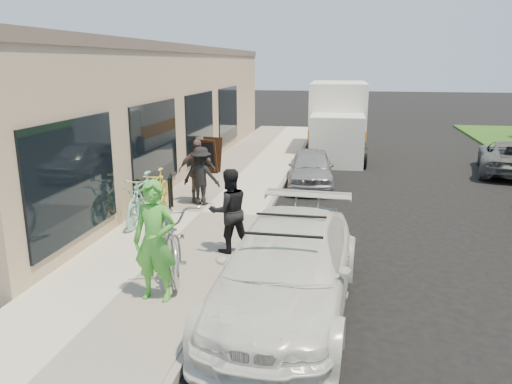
{
  "coord_description": "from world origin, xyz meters",
  "views": [
    {
      "loc": [
        1.47,
        -8.18,
        3.69
      ],
      "look_at": [
        -0.39,
        1.77,
        1.05
      ],
      "focal_mm": 35.0,
      "sensor_mm": 36.0,
      "label": 1
    }
  ],
  "objects_px": {
    "man_standing": "(229,211)",
    "cruiser_bike_c": "(158,191)",
    "tandem_bike": "(171,233)",
    "woman_rider": "(155,241)",
    "bystander_b": "(197,171)",
    "bystander_a": "(201,176)",
    "sandwich_board": "(209,155)",
    "cruiser_bike_a": "(144,198)",
    "far_car_gray": "(509,157)",
    "cruiser_bike_b": "(144,203)",
    "bike_rack": "(170,190)",
    "sedan_white": "(287,269)",
    "sedan_silver": "(311,168)",
    "moving_truck": "(337,123)"
  },
  "relations": [
    {
      "from": "man_standing",
      "to": "cruiser_bike_c",
      "type": "height_order",
      "value": "man_standing"
    },
    {
      "from": "tandem_bike",
      "to": "man_standing",
      "type": "distance_m",
      "value": 1.31
    },
    {
      "from": "woman_rider",
      "to": "bystander_b",
      "type": "xyz_separation_m",
      "value": [
        -1.03,
        5.48,
        -0.12
      ]
    },
    {
      "from": "bystander_a",
      "to": "bystander_b",
      "type": "distance_m",
      "value": 0.34
    },
    {
      "from": "man_standing",
      "to": "bystander_a",
      "type": "relative_size",
      "value": 1.09
    },
    {
      "from": "man_standing",
      "to": "bystander_b",
      "type": "bearing_deg",
      "value": -95.65
    },
    {
      "from": "sandwich_board",
      "to": "cruiser_bike_a",
      "type": "height_order",
      "value": "sandwich_board"
    },
    {
      "from": "cruiser_bike_c",
      "to": "man_standing",
      "type": "bearing_deg",
      "value": -49.72
    },
    {
      "from": "far_car_gray",
      "to": "woman_rider",
      "type": "relative_size",
      "value": 2.16
    },
    {
      "from": "woman_rider",
      "to": "cruiser_bike_c",
      "type": "relative_size",
      "value": 1.1
    },
    {
      "from": "tandem_bike",
      "to": "bystander_b",
      "type": "xyz_separation_m",
      "value": [
        -0.86,
        4.35,
        0.15
      ]
    },
    {
      "from": "woman_rider",
      "to": "cruiser_bike_b",
      "type": "bearing_deg",
      "value": 117.9
    },
    {
      "from": "bike_rack",
      "to": "sedan_white",
      "type": "relative_size",
      "value": 0.18
    },
    {
      "from": "cruiser_bike_b",
      "to": "bystander_b",
      "type": "distance_m",
      "value": 2.09
    },
    {
      "from": "bike_rack",
      "to": "sandwich_board",
      "type": "xyz_separation_m",
      "value": [
        -0.26,
        4.38,
        0.05
      ]
    },
    {
      "from": "bike_rack",
      "to": "cruiser_bike_b",
      "type": "xyz_separation_m",
      "value": [
        -0.24,
        -1.03,
        -0.06
      ]
    },
    {
      "from": "far_car_gray",
      "to": "bystander_b",
      "type": "bearing_deg",
      "value": 44.44
    },
    {
      "from": "bystander_b",
      "to": "sedan_silver",
      "type": "bearing_deg",
      "value": 22.85
    },
    {
      "from": "bike_rack",
      "to": "bystander_a",
      "type": "xyz_separation_m",
      "value": [
        0.6,
        0.64,
        0.22
      ]
    },
    {
      "from": "man_standing",
      "to": "woman_rider",
      "type": "bearing_deg",
      "value": 41.65
    },
    {
      "from": "tandem_bike",
      "to": "cruiser_bike_c",
      "type": "height_order",
      "value": "tandem_bike"
    },
    {
      "from": "moving_truck",
      "to": "cruiser_bike_b",
      "type": "xyz_separation_m",
      "value": [
        -3.99,
        -10.53,
        -0.67
      ]
    },
    {
      "from": "tandem_bike",
      "to": "bystander_b",
      "type": "distance_m",
      "value": 4.44
    },
    {
      "from": "cruiser_bike_b",
      "to": "cruiser_bike_c",
      "type": "relative_size",
      "value": 1.02
    },
    {
      "from": "sandwich_board",
      "to": "cruiser_bike_b",
      "type": "relative_size",
      "value": 0.65
    },
    {
      "from": "sandwich_board",
      "to": "bystander_a",
      "type": "relative_size",
      "value": 0.75
    },
    {
      "from": "sedan_white",
      "to": "man_standing",
      "type": "xyz_separation_m",
      "value": [
        -1.36,
        1.91,
        0.27
      ]
    },
    {
      "from": "sandwich_board",
      "to": "man_standing",
      "type": "distance_m",
      "value": 7.18
    },
    {
      "from": "cruiser_bike_c",
      "to": "bystander_b",
      "type": "xyz_separation_m",
      "value": [
        0.67,
        1.07,
        0.3
      ]
    },
    {
      "from": "cruiser_bike_a",
      "to": "bystander_b",
      "type": "xyz_separation_m",
      "value": [
        0.7,
        1.88,
        0.26
      ]
    },
    {
      "from": "woman_rider",
      "to": "cruiser_bike_b",
      "type": "height_order",
      "value": "woman_rider"
    },
    {
      "from": "sedan_white",
      "to": "cruiser_bike_a",
      "type": "xyz_separation_m",
      "value": [
        -3.71,
        3.36,
        0.02
      ]
    },
    {
      "from": "moving_truck",
      "to": "cruiser_bike_b",
      "type": "height_order",
      "value": "moving_truck"
    },
    {
      "from": "moving_truck",
      "to": "far_car_gray",
      "type": "relative_size",
      "value": 1.47
    },
    {
      "from": "moving_truck",
      "to": "tandem_bike",
      "type": "xyz_separation_m",
      "value": [
        -2.48,
        -12.93,
        -0.47
      ]
    },
    {
      "from": "man_standing",
      "to": "bystander_b",
      "type": "height_order",
      "value": "bystander_b"
    },
    {
      "from": "bike_rack",
      "to": "bystander_b",
      "type": "height_order",
      "value": "bystander_b"
    },
    {
      "from": "sedan_white",
      "to": "bystander_a",
      "type": "bearing_deg",
      "value": 122.45
    },
    {
      "from": "sedan_white",
      "to": "woman_rider",
      "type": "bearing_deg",
      "value": -170.28
    },
    {
      "from": "far_car_gray",
      "to": "tandem_bike",
      "type": "relative_size",
      "value": 1.6
    },
    {
      "from": "sandwich_board",
      "to": "cruiser_bike_c",
      "type": "xyz_separation_m",
      "value": [
        -0.0,
        -4.53,
        -0.06
      ]
    },
    {
      "from": "man_standing",
      "to": "cruiser_bike_b",
      "type": "relative_size",
      "value": 0.93
    },
    {
      "from": "man_standing",
      "to": "cruiser_bike_c",
      "type": "distance_m",
      "value": 3.26
    },
    {
      "from": "tandem_bike",
      "to": "bystander_b",
      "type": "bearing_deg",
      "value": 76.28
    },
    {
      "from": "sedan_white",
      "to": "moving_truck",
      "type": "bearing_deg",
      "value": 91.45
    },
    {
      "from": "far_car_gray",
      "to": "man_standing",
      "type": "bearing_deg",
      "value": 62.59
    },
    {
      "from": "bike_rack",
      "to": "sandwich_board",
      "type": "relative_size",
      "value": 0.77
    },
    {
      "from": "tandem_bike",
      "to": "moving_truck",
      "type": "bearing_deg",
      "value": 54.27
    },
    {
      "from": "cruiser_bike_a",
      "to": "cruiser_bike_c",
      "type": "height_order",
      "value": "cruiser_bike_a"
    },
    {
      "from": "woman_rider",
      "to": "cruiser_bike_b",
      "type": "xyz_separation_m",
      "value": [
        -1.68,
        3.52,
        -0.47
      ]
    }
  ]
}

